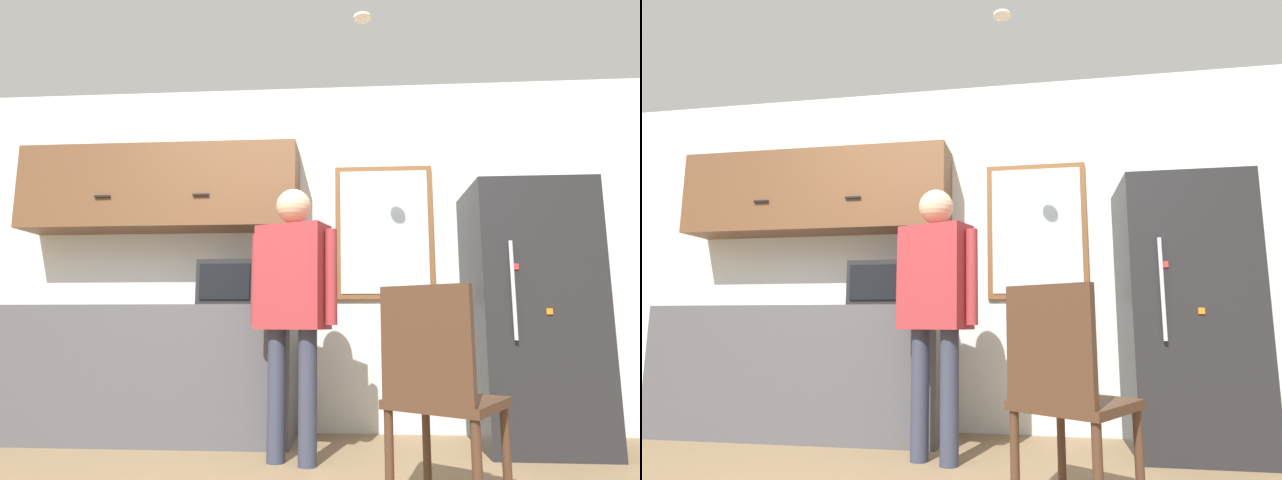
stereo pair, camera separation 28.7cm
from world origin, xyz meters
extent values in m
cube|color=silver|center=(0.00, 1.88, 1.35)|extent=(6.00, 0.06, 2.70)
cube|color=#4C4C51|center=(-1.14, 1.57, 0.46)|extent=(2.12, 0.56, 0.92)
cube|color=brown|center=(-1.14, 1.68, 1.82)|extent=(2.12, 0.34, 0.64)
cube|color=black|center=(-1.51, 1.49, 1.72)|extent=(0.12, 0.01, 0.01)
cube|color=black|center=(-0.77, 1.49, 1.72)|extent=(0.12, 0.01, 0.01)
cube|color=#232326|center=(-0.48, 1.54, 1.08)|extent=(0.49, 0.39, 0.31)
cube|color=black|center=(-0.53, 1.34, 1.08)|extent=(0.34, 0.01, 0.24)
cube|color=#B2B2B2|center=(-0.28, 1.34, 1.08)|extent=(0.07, 0.01, 0.25)
cylinder|color=#33384C|center=(-0.12, 1.06, 0.38)|extent=(0.11, 0.11, 0.76)
cylinder|color=#33384C|center=(0.07, 0.99, 0.38)|extent=(0.11, 0.11, 0.76)
cube|color=maroon|center=(-0.03, 1.03, 1.07)|extent=(0.47, 0.35, 0.63)
sphere|color=#D8AD8C|center=(-0.03, 1.03, 1.51)|extent=(0.21, 0.21, 0.21)
cylinder|color=maroon|center=(-0.26, 1.11, 1.07)|extent=(0.07, 0.07, 0.56)
cylinder|color=maroon|center=(0.21, 0.94, 1.07)|extent=(0.07, 0.07, 0.56)
cube|color=#232326|center=(1.52, 1.49, 0.86)|extent=(0.76, 0.69, 1.72)
cylinder|color=silver|center=(1.31, 1.13, 1.00)|extent=(0.02, 0.02, 0.60)
cube|color=orange|center=(1.52, 1.14, 0.87)|extent=(0.04, 0.01, 0.04)
cube|color=red|center=(1.34, 1.14, 1.14)|extent=(0.04, 0.01, 0.04)
cube|color=#472D1E|center=(0.75, 0.35, 0.45)|extent=(0.61, 0.61, 0.04)
cylinder|color=#472D1E|center=(1.01, 0.41, 0.22)|extent=(0.04, 0.04, 0.43)
cylinder|color=#472D1E|center=(0.69, 0.61, 0.22)|extent=(0.04, 0.04, 0.43)
cylinder|color=#472D1E|center=(0.81, 0.09, 0.22)|extent=(0.04, 0.04, 0.43)
cylinder|color=#472D1E|center=(0.48, 0.29, 0.22)|extent=(0.04, 0.04, 0.43)
cube|color=#472D1E|center=(0.64, 0.18, 0.71)|extent=(0.36, 0.25, 0.49)
cube|color=brown|center=(0.58, 1.84, 1.49)|extent=(0.75, 0.04, 1.04)
cube|color=silver|center=(0.58, 1.81, 1.49)|extent=(0.67, 0.01, 0.96)
cylinder|color=white|center=(0.41, 0.88, 2.68)|extent=(0.11, 0.11, 0.01)
camera|label=1|loc=(0.34, -1.97, 0.80)|focal=28.00mm
camera|label=2|loc=(0.63, -1.94, 0.80)|focal=28.00mm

